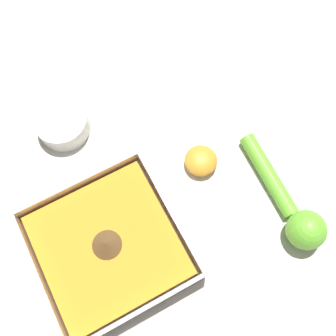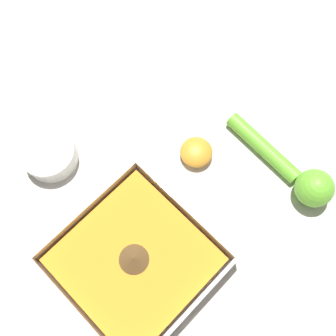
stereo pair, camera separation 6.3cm
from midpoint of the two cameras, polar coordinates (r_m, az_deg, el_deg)
name	(u,v)px [view 2 (the right image)]	position (r m, az deg, el deg)	size (l,w,h in m)	color
ground_plane	(129,255)	(0.63, -8.63, -12.74)	(4.00, 4.00, 0.00)	beige
square_dish	(135,260)	(0.61, -7.81, -13.58)	(0.22, 0.22, 0.05)	silver
spice_bowl	(50,155)	(0.69, -19.32, 1.46)	(0.09, 0.09, 0.04)	silver
lemon_squeezer	(298,175)	(0.65, 15.80, -1.43)	(0.21, 0.06, 0.06)	#6BC633
lemon_half	(196,152)	(0.65, 1.39, 1.94)	(0.05, 0.05, 0.03)	orange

